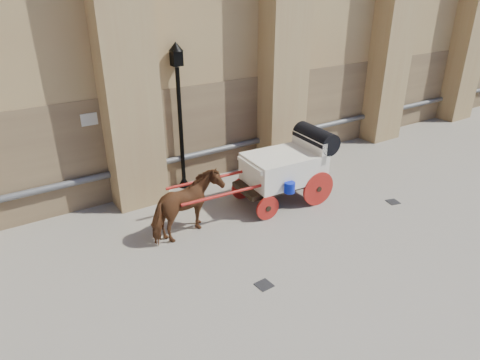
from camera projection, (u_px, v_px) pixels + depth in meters
ground at (237, 250)px, 10.04m from camera, size 90.00×90.00×0.00m
horse at (187, 207)px, 10.32m from camera, size 2.05×1.37×1.59m
carriage at (288, 165)px, 11.90m from camera, size 4.70×1.70×2.02m
street_lamp at (180, 114)px, 12.18m from camera, size 0.40×0.40×4.27m
drain_grate_near at (264, 285)px, 8.90m from camera, size 0.34×0.34×0.01m
drain_grate_far at (393, 202)px, 12.21m from camera, size 0.39×0.39×0.01m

